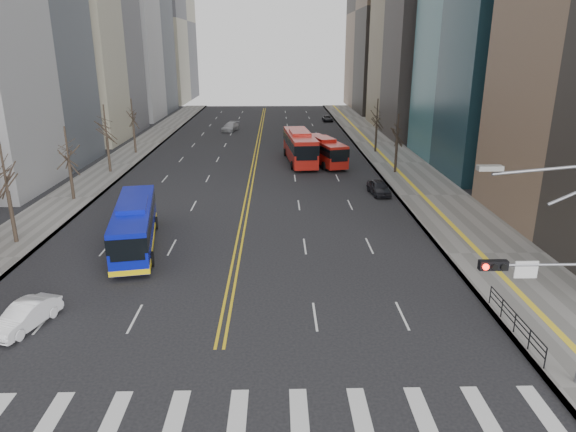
{
  "coord_description": "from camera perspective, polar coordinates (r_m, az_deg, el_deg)",
  "views": [
    {
      "loc": [
        2.75,
        -15.84,
        13.41
      ],
      "look_at": [
        3.37,
        12.11,
        4.21
      ],
      "focal_mm": 32.0,
      "sensor_mm": 36.0,
      "label": 1
    }
  ],
  "objects": [
    {
      "name": "car_dark_far",
      "position": [
        99.92,
        4.41,
        10.77
      ],
      "size": [
        1.85,
        4.02,
        1.12
      ],
      "primitive_type": "imported",
      "rotation": [
        0.0,
        0.0,
        -0.0
      ],
      "color": "black",
      "rests_on": "ground"
    },
    {
      "name": "blue_bus",
      "position": [
        37.21,
        -16.68,
        -0.85
      ],
      "size": [
        4.46,
        11.64,
        3.33
      ],
      "color": "#0B15AB",
      "rests_on": "ground"
    },
    {
      "name": "red_bus_near",
      "position": [
        62.99,
        1.32,
        7.89
      ],
      "size": [
        3.85,
        12.37,
        3.84
      ],
      "color": "#B21B13",
      "rests_on": "ground"
    },
    {
      "name": "ground",
      "position": [
        20.94,
        -9.19,
        -21.89
      ],
      "size": [
        220.0,
        220.0,
        0.0
      ],
      "primitive_type": "plane",
      "color": "black"
    },
    {
      "name": "car_silver",
      "position": [
        88.21,
        -6.41,
        9.82
      ],
      "size": [
        3.1,
        5.24,
        1.42
      ],
      "primitive_type": "imported",
      "rotation": [
        0.0,
        0.0,
        -0.24
      ],
      "color": "#A5A6AB",
      "rests_on": "ground"
    },
    {
      "name": "crosswalk",
      "position": [
        20.93,
        -9.19,
        -21.88
      ],
      "size": [
        26.7,
        4.0,
        0.01
      ],
      "color": "silver",
      "rests_on": "ground"
    },
    {
      "name": "car_white",
      "position": [
        29.25,
        -27.16,
        -9.83
      ],
      "size": [
        2.48,
        4.18,
        1.3
      ],
      "primitive_type": "imported",
      "rotation": [
        0.0,
        0.0,
        -0.3
      ],
      "color": "white",
      "rests_on": "ground"
    },
    {
      "name": "pedestrian_railing",
      "position": [
        27.73,
        23.93,
        -10.49
      ],
      "size": [
        0.06,
        6.06,
        1.02
      ],
      "color": "black",
      "rests_on": "sidewalk_right"
    },
    {
      "name": "sidewalk_right",
      "position": [
        64.01,
        12.14,
        5.78
      ],
      "size": [
        7.0,
        130.0,
        0.15
      ],
      "primitive_type": "cube",
      "color": "slate",
      "rests_on": "ground"
    },
    {
      "name": "signal_mast",
      "position": [
        22.64,
        28.14,
        -6.27
      ],
      "size": [
        5.37,
        0.37,
        9.39
      ],
      "color": "gray",
      "rests_on": "ground"
    },
    {
      "name": "centerline",
      "position": [
        72.15,
        -3.47,
        7.47
      ],
      "size": [
        0.55,
        100.0,
        0.01
      ],
      "color": "gold",
      "rests_on": "ground"
    },
    {
      "name": "red_bus_far",
      "position": [
        62.26,
        4.0,
        7.43
      ],
      "size": [
        4.95,
        10.38,
        3.24
      ],
      "color": "#B21B13",
      "rests_on": "ground"
    },
    {
      "name": "car_dark_mid",
      "position": [
        49.85,
        10.06,
        3.13
      ],
      "size": [
        2.01,
        4.13,
        1.36
      ],
      "primitive_type": "imported",
      "rotation": [
        0.0,
        0.0,
        0.1
      ],
      "color": "black",
      "rests_on": "ground"
    },
    {
      "name": "sidewalk_left",
      "position": [
        65.19,
        -18.51,
        5.47
      ],
      "size": [
        5.0,
        130.0,
        0.15
      ],
      "primitive_type": "cube",
      "color": "slate",
      "rests_on": "ground"
    },
    {
      "name": "street_trees",
      "position": [
        52.07,
        -12.39,
        8.36
      ],
      "size": [
        35.2,
        47.2,
        7.6
      ],
      "color": "#2D221B",
      "rests_on": "ground"
    }
  ]
}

